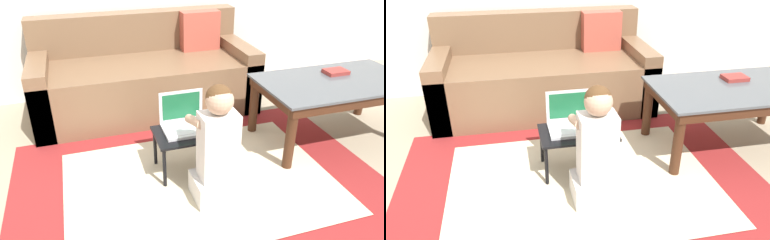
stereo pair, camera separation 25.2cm
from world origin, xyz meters
The scene contains 9 objects.
ground_plane centered at (0.00, 0.00, 0.00)m, with size 16.00×16.00×0.00m, color gray.
area_rug centered at (-0.02, -0.02, 0.00)m, with size 2.43×1.71×0.01m.
couch centered at (-0.12, 1.27, 0.30)m, with size 1.92×0.88×0.83m.
coffee_table centered at (1.15, 0.24, 0.43)m, with size 1.17×0.67×0.50m.
laptop_desk centered at (-0.02, 0.15, 0.27)m, with size 0.52×0.32×0.31m.
laptop centered at (-0.06, 0.21, 0.35)m, with size 0.31×0.23×0.24m.
computer_mouse centered at (0.15, 0.14, 0.33)m, with size 0.06×0.10×0.04m.
person_seated centered at (0.03, -0.18, 0.35)m, with size 0.29×0.37×0.76m.
book_on_table centered at (1.23, 0.37, 0.51)m, with size 0.18×0.13×0.03m.
Camera 2 is at (-0.45, -1.99, 1.53)m, focal length 35.00 mm.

